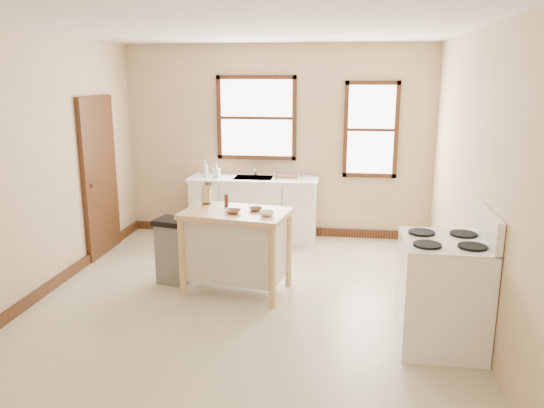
{
  "coord_description": "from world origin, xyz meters",
  "views": [
    {
      "loc": [
        1.0,
        -5.21,
        2.34
      ],
      "look_at": [
        0.22,
        0.4,
        0.97
      ],
      "focal_mm": 35.0,
      "sensor_mm": 36.0,
      "label": 1
    }
  ],
  "objects_px": {
    "kitchen_island": "(237,251)",
    "gas_stove": "(443,279)",
    "dish_rack": "(288,175)",
    "bowl_a": "(233,211)",
    "bowl_c": "(267,213)",
    "knife_block": "(206,195)",
    "pepper_grinder": "(226,200)",
    "trash_bin": "(175,251)",
    "bowl_b": "(255,209)",
    "soap_bottle_b": "(216,171)",
    "soap_bottle_a": "(205,169)"
  },
  "relations": [
    {
      "from": "kitchen_island",
      "to": "gas_stove",
      "type": "xyz_separation_m",
      "value": [
        2.04,
        -0.94,
        0.16
      ]
    },
    {
      "from": "dish_rack",
      "to": "bowl_a",
      "type": "xyz_separation_m",
      "value": [
        -0.36,
        -2.04,
        -0.03
      ]
    },
    {
      "from": "kitchen_island",
      "to": "bowl_c",
      "type": "height_order",
      "value": "bowl_c"
    },
    {
      "from": "kitchen_island",
      "to": "bowl_a",
      "type": "height_order",
      "value": "bowl_a"
    },
    {
      "from": "knife_block",
      "to": "pepper_grinder",
      "type": "bearing_deg",
      "value": -28.5
    },
    {
      "from": "knife_block",
      "to": "bowl_a",
      "type": "relative_size",
      "value": 1.21
    },
    {
      "from": "kitchen_island",
      "to": "trash_bin",
      "type": "bearing_deg",
      "value": 178.34
    },
    {
      "from": "knife_block",
      "to": "gas_stove",
      "type": "bearing_deg",
      "value": -30.78
    },
    {
      "from": "dish_rack",
      "to": "pepper_grinder",
      "type": "bearing_deg",
      "value": -129.11
    },
    {
      "from": "dish_rack",
      "to": "bowl_b",
      "type": "height_order",
      "value": "dish_rack"
    },
    {
      "from": "bowl_a",
      "to": "dish_rack",
      "type": "bearing_deg",
      "value": 80.1
    },
    {
      "from": "soap_bottle_b",
      "to": "bowl_a",
      "type": "distance_m",
      "value": 2.08
    },
    {
      "from": "soap_bottle_a",
      "to": "bowl_b",
      "type": "xyz_separation_m",
      "value": [
        1.06,
        -1.88,
        -0.1
      ]
    },
    {
      "from": "bowl_b",
      "to": "trash_bin",
      "type": "xyz_separation_m",
      "value": [
        -0.97,
        0.11,
        -0.56
      ]
    },
    {
      "from": "knife_block",
      "to": "pepper_grinder",
      "type": "relative_size",
      "value": 1.33
    },
    {
      "from": "dish_rack",
      "to": "bowl_a",
      "type": "relative_size",
      "value": 2.26
    },
    {
      "from": "knife_block",
      "to": "trash_bin",
      "type": "bearing_deg",
      "value": -163.26
    },
    {
      "from": "soap_bottle_b",
      "to": "bowl_b",
      "type": "xyz_separation_m",
      "value": [
        0.88,
        -1.83,
        -0.08
      ]
    },
    {
      "from": "dish_rack",
      "to": "gas_stove",
      "type": "relative_size",
      "value": 0.3
    },
    {
      "from": "soap_bottle_b",
      "to": "bowl_c",
      "type": "height_order",
      "value": "soap_bottle_b"
    },
    {
      "from": "kitchen_island",
      "to": "knife_block",
      "type": "distance_m",
      "value": 0.75
    },
    {
      "from": "dish_rack",
      "to": "knife_block",
      "type": "distance_m",
      "value": 1.82
    },
    {
      "from": "bowl_b",
      "to": "gas_stove",
      "type": "height_order",
      "value": "gas_stove"
    },
    {
      "from": "soap_bottle_a",
      "to": "soap_bottle_b",
      "type": "height_order",
      "value": "soap_bottle_a"
    },
    {
      "from": "trash_bin",
      "to": "gas_stove",
      "type": "distance_m",
      "value": 3.02
    },
    {
      "from": "soap_bottle_a",
      "to": "trash_bin",
      "type": "relative_size",
      "value": 0.3
    },
    {
      "from": "knife_block",
      "to": "bowl_c",
      "type": "xyz_separation_m",
      "value": [
        0.76,
        -0.43,
        -0.08
      ]
    },
    {
      "from": "soap_bottle_b",
      "to": "bowl_c",
      "type": "xyz_separation_m",
      "value": [
        1.04,
        -2.02,
        -0.08
      ]
    },
    {
      "from": "dish_rack",
      "to": "bowl_b",
      "type": "relative_size",
      "value": 2.46
    },
    {
      "from": "soap_bottle_b",
      "to": "kitchen_island",
      "type": "bearing_deg",
      "value": -64.85
    },
    {
      "from": "knife_block",
      "to": "bowl_a",
      "type": "xyz_separation_m",
      "value": [
        0.39,
        -0.39,
        -0.08
      ]
    },
    {
      "from": "bowl_c",
      "to": "trash_bin",
      "type": "bearing_deg",
      "value": 165.22
    },
    {
      "from": "knife_block",
      "to": "bowl_c",
      "type": "bearing_deg",
      "value": -33.59
    },
    {
      "from": "soap_bottle_b",
      "to": "bowl_c",
      "type": "relative_size",
      "value": 1.32
    },
    {
      "from": "knife_block",
      "to": "soap_bottle_a",
      "type": "bearing_deg",
      "value": 101.36
    },
    {
      "from": "dish_rack",
      "to": "pepper_grinder",
      "type": "height_order",
      "value": "pepper_grinder"
    },
    {
      "from": "soap_bottle_b",
      "to": "kitchen_island",
      "type": "relative_size",
      "value": 0.18
    },
    {
      "from": "pepper_grinder",
      "to": "bowl_a",
      "type": "height_order",
      "value": "pepper_grinder"
    },
    {
      "from": "knife_block",
      "to": "gas_stove",
      "type": "relative_size",
      "value": 0.16
    },
    {
      "from": "pepper_grinder",
      "to": "gas_stove",
      "type": "bearing_deg",
      "value": -27.05
    },
    {
      "from": "soap_bottle_b",
      "to": "gas_stove",
      "type": "bearing_deg",
      "value": -40.73
    },
    {
      "from": "bowl_b",
      "to": "knife_block",
      "type": "bearing_deg",
      "value": 157.88
    },
    {
      "from": "pepper_grinder",
      "to": "dish_rack",
      "type": "bearing_deg",
      "value": 74.51
    },
    {
      "from": "knife_block",
      "to": "gas_stove",
      "type": "height_order",
      "value": "gas_stove"
    },
    {
      "from": "bowl_b",
      "to": "dish_rack",
      "type": "bearing_deg",
      "value": 85.73
    },
    {
      "from": "kitchen_island",
      "to": "bowl_a",
      "type": "xyz_separation_m",
      "value": [
        -0.01,
        -0.1,
        0.48
      ]
    },
    {
      "from": "soap_bottle_a",
      "to": "pepper_grinder",
      "type": "bearing_deg",
      "value": -45.77
    },
    {
      "from": "dish_rack",
      "to": "pepper_grinder",
      "type": "relative_size",
      "value": 2.48
    },
    {
      "from": "bowl_c",
      "to": "bowl_a",
      "type": "bearing_deg",
      "value": 172.49
    },
    {
      "from": "soap_bottle_a",
      "to": "pepper_grinder",
      "type": "distance_m",
      "value": 1.89
    }
  ]
}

